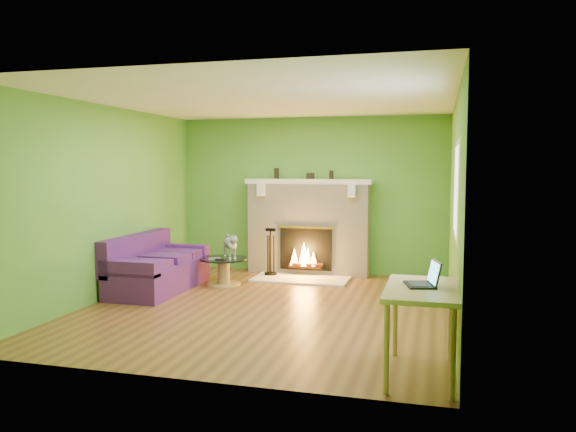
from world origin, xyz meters
name	(u,v)px	position (x,y,z in m)	size (l,w,h in m)	color
floor	(267,307)	(0.00, 0.00, 0.00)	(5.00, 5.00, 0.00)	brown
ceiling	(267,100)	(0.00, 0.00, 2.60)	(5.00, 5.00, 0.00)	white
wall_back	(311,195)	(0.00, 2.50, 1.30)	(5.00, 5.00, 0.00)	#518E2E
wall_front	(177,225)	(0.00, -2.50, 1.30)	(5.00, 5.00, 0.00)	#518E2E
wall_left	(108,202)	(-2.25, 0.00, 1.30)	(5.00, 5.00, 0.00)	#518E2E
wall_right	(455,209)	(2.25, 0.00, 1.30)	(5.00, 5.00, 0.00)	#518E2E
window_frame	(457,190)	(2.24, -0.90, 1.55)	(1.20, 1.20, 0.00)	silver
window_pane	(456,190)	(2.23, -0.90, 1.55)	(1.06, 1.06, 0.00)	white
fireplace	(308,228)	(0.00, 2.32, 0.77)	(2.10, 0.46, 1.58)	beige
hearth	(301,279)	(0.00, 1.80, 0.01)	(1.50, 0.75, 0.03)	beige
mantel	(308,181)	(0.00, 2.30, 1.54)	(2.10, 0.28, 0.08)	silver
sofa	(156,269)	(-1.86, 0.56, 0.31)	(0.85, 1.78, 0.80)	#40185E
coffee_table	(224,269)	(-1.04, 1.15, 0.23)	(0.72, 0.72, 0.41)	tan
desk	(422,298)	(1.95, -1.90, 0.67)	(0.60, 1.04, 0.77)	tan
cat	(230,246)	(-0.96, 1.20, 0.59)	(0.22, 0.59, 0.37)	slate
remote_silver	(214,258)	(-1.14, 1.03, 0.42)	(0.17, 0.04, 0.02)	gray
remote_black	(220,259)	(-1.02, 0.97, 0.42)	(0.16, 0.04, 0.02)	black
laptop	(420,273)	(1.93, -1.85, 0.88)	(0.26, 0.30, 0.23)	black
fire_tools	(271,251)	(-0.54, 1.95, 0.41)	(0.20, 0.20, 0.76)	black
mantel_vase_left	(277,173)	(-0.55, 2.33, 1.67)	(0.08, 0.08, 0.18)	black
mantel_vase_right	(331,175)	(0.38, 2.33, 1.65)	(0.07, 0.07, 0.14)	black
mantel_box	(310,176)	(0.03, 2.33, 1.63)	(0.12, 0.08, 0.10)	black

